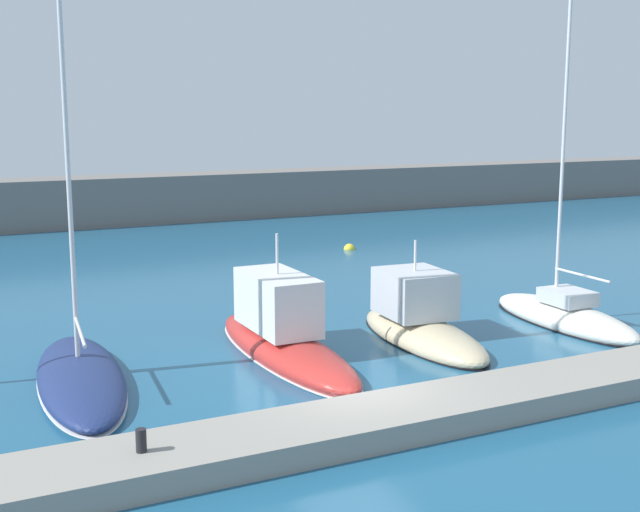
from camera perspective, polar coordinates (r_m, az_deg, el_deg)
ground_plane at (r=19.42m, az=2.43°, el=-10.32°), size 120.00×120.00×0.00m
dock_pier at (r=18.07m, az=4.86°, el=-11.02°), size 27.04×2.08×0.54m
breakwater_seawall at (r=50.63m, az=-16.33°, el=3.58°), size 108.00×3.35×2.85m
sailboat_navy_second at (r=21.70m, az=-16.12°, el=-7.79°), size 2.90×7.79×15.42m
motorboat_red_third at (r=23.25m, az=-2.59°, el=-5.40°), size 2.09×8.27×3.67m
motorboat_sand_fourth at (r=24.90m, az=6.88°, el=-4.62°), size 2.57×6.49×3.31m
sailboat_ivory_fifth at (r=27.63m, az=16.41°, el=-3.94°), size 2.12×6.39×12.19m
mooring_buoy_yellow at (r=40.69m, az=2.03°, el=0.46°), size 0.56×0.56×0.56m
dock_bollard at (r=15.95m, az=-12.17°, el=-12.26°), size 0.20×0.20×0.44m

